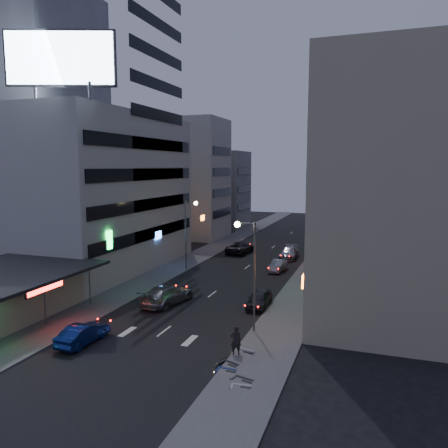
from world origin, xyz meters
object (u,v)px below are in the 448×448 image
at_px(parked_car_left, 241,248).
at_px(person, 236,340).
at_px(scooter_silver_a, 252,376).
at_px(scooter_silver_b, 256,343).
at_px(scooter_black_b, 240,356).
at_px(road_car_silver, 167,294).
at_px(parked_car_right_mid, 278,266).
at_px(scooter_blue, 238,361).
at_px(road_car_blue, 83,334).
at_px(parked_car_right_far, 289,253).
at_px(scooter_black_a, 255,371).
at_px(parked_car_right_near, 259,299).

relative_size(parked_car_left, person, 3.01).
height_order(scooter_silver_a, scooter_silver_b, scooter_silver_b).
bearing_deg(scooter_black_b, road_car_silver, 67.36).
distance_m(parked_car_left, scooter_silver_b, 33.15).
bearing_deg(scooter_black_b, parked_car_right_mid, 29.13).
relative_size(scooter_blue, scooter_black_b, 0.98).
bearing_deg(scooter_silver_a, road_car_blue, 74.78).
bearing_deg(scooter_blue, parked_car_right_mid, 9.91).
height_order(parked_car_left, person, person).
xyz_separation_m(parked_car_right_far, scooter_blue, (3.26, -32.99, -0.10)).
relative_size(parked_car_right_mid, road_car_silver, 0.68).
distance_m(person, scooter_black_b, 1.55).
bearing_deg(scooter_silver_b, scooter_black_b, -175.96).
distance_m(scooter_black_b, scooter_silver_b, 2.21).
bearing_deg(parked_car_right_far, parked_car_right_mid, -91.27).
bearing_deg(scooter_black_a, road_car_silver, 58.77).
relative_size(parked_car_left, scooter_black_a, 3.26).
bearing_deg(person, road_car_blue, -20.11).
xyz_separation_m(parked_car_right_far, scooter_silver_b, (3.62, -30.18, -0.04)).
distance_m(parked_car_right_far, scooter_black_a, 34.21).
xyz_separation_m(parked_car_left, parked_car_right_far, (7.06, -1.20, -0.05)).
relative_size(parked_car_right_near, parked_car_right_far, 0.81).
bearing_deg(road_car_blue, parked_car_right_mid, -106.03).
height_order(parked_car_left, scooter_blue, parked_car_left).
bearing_deg(road_car_blue, scooter_silver_a, 173.27).
bearing_deg(parked_car_right_mid, parked_car_left, 133.89).
height_order(scooter_silver_a, scooter_blue, scooter_blue).
bearing_deg(parked_car_left, scooter_black_a, 113.89).
relative_size(road_car_silver, scooter_black_a, 3.28).
bearing_deg(scooter_silver_b, person, 142.10).
relative_size(parked_car_right_mid, scooter_blue, 2.24).
bearing_deg(scooter_black_b, scooter_silver_a, -125.35).
height_order(person, scooter_silver_a, person).
height_order(road_car_blue, scooter_blue, road_car_blue).
bearing_deg(parked_car_right_mid, parked_car_right_far, 95.82).
xyz_separation_m(road_car_blue, person, (10.51, 1.50, 0.38)).
bearing_deg(scooter_silver_b, parked_car_right_mid, 23.63).
bearing_deg(road_car_blue, parked_car_left, -89.49).
xyz_separation_m(parked_car_right_near, parked_car_right_far, (-1.42, 20.94, 0.04)).
height_order(parked_car_right_near, scooter_silver_b, parked_car_right_near).
distance_m(parked_car_right_mid, scooter_silver_b, 22.79).
height_order(parked_car_right_near, scooter_black_a, parked_car_right_near).
relative_size(parked_car_right_near, scooter_black_a, 2.38).
xyz_separation_m(parked_car_left, scooter_black_b, (10.26, -33.55, -0.13)).
xyz_separation_m(scooter_black_a, scooter_blue, (-1.31, 0.92, -0.00)).
distance_m(road_car_blue, scooter_silver_b, 11.84).
relative_size(parked_car_right_mid, scooter_black_a, 2.22).
bearing_deg(parked_car_right_mid, road_car_silver, -109.02).
bearing_deg(scooter_silver_b, scooter_silver_a, -152.79).
height_order(parked_car_right_far, road_car_blue, parked_car_right_far).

